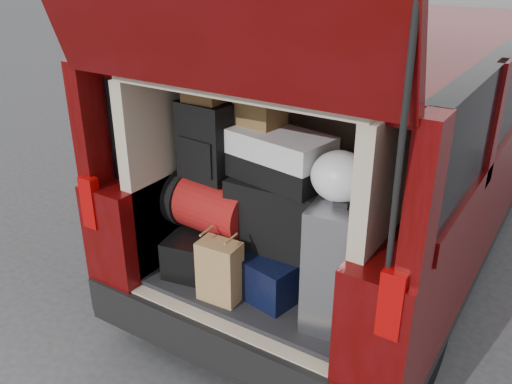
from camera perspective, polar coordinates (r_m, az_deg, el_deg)
ground at (r=3.41m, az=-0.16°, el=-18.14°), size 80.00×80.00×0.00m
minivan at (r=4.41m, az=13.05°, el=5.45°), size 1.90×5.35×2.77m
load_floor at (r=3.41m, az=2.39°, el=-12.08°), size 1.24×1.05×0.55m
black_hardshell at (r=3.27m, az=-4.37°, el=-5.66°), size 0.52×0.65×0.23m
navy_hardshell at (r=3.09m, az=2.39°, el=-7.50°), size 0.54×0.62×0.24m
silver_roller at (r=2.75m, az=8.97°, el=-7.11°), size 0.33×0.47×0.66m
kraft_bag at (r=2.93m, az=-3.84°, el=-8.32°), size 0.23×0.15×0.35m
red_duffel at (r=3.12m, az=-4.50°, el=-1.43°), size 0.52×0.36×0.33m
black_soft_case at (r=2.95m, az=2.59°, el=-2.27°), size 0.55×0.34×0.39m
backpack at (r=3.00m, az=-5.22°, el=5.39°), size 0.32×0.21×0.44m
twotone_duffel at (r=2.85m, az=2.18°, el=3.83°), size 0.62×0.40×0.26m
grocery_sack_lower at (r=2.93m, az=-5.40°, el=11.27°), size 0.21×0.18×0.19m
grocery_sack_upper at (r=2.89m, az=0.47°, el=9.31°), size 0.25×0.22×0.23m
plastic_bag_right at (r=2.54m, az=8.86°, el=1.63°), size 0.30×0.28×0.24m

